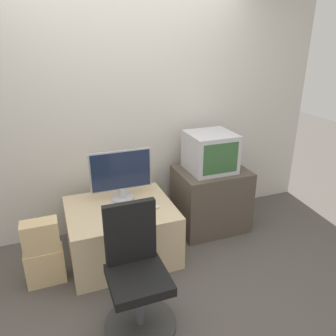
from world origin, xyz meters
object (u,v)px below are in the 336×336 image
object	(u,v)px
main_monitor	(121,175)
office_chair	(137,280)
crt_tv	(210,152)
mouse	(157,207)
cardboard_box_lower	(46,266)
keyboard	(133,211)

from	to	relation	value
main_monitor	office_chair	xyz separation A→B (m)	(-0.14, -0.99, -0.39)
crt_tv	mouse	bearing A→B (deg)	-154.86
crt_tv	cardboard_box_lower	size ratio (longest dim) A/B	1.43
crt_tv	office_chair	world-z (taller)	crt_tv
mouse	office_chair	xyz separation A→B (m)	(-0.39, -0.68, -0.16)
keyboard	crt_tv	distance (m)	1.02
crt_tv	cardboard_box_lower	world-z (taller)	crt_tv
crt_tv	cardboard_box_lower	xyz separation A→B (m)	(-1.71, -0.32, -0.72)
office_chair	cardboard_box_lower	distance (m)	0.96
main_monitor	keyboard	size ratio (longest dim) A/B	1.81
cardboard_box_lower	keyboard	bearing A→B (deg)	1.23
mouse	cardboard_box_lower	world-z (taller)	mouse
keyboard	cardboard_box_lower	bearing A→B (deg)	-178.77
keyboard	office_chair	size ratio (longest dim) A/B	0.35
cardboard_box_lower	office_chair	bearing A→B (deg)	-48.14
keyboard	office_chair	world-z (taller)	office_chair
office_chair	cardboard_box_lower	xyz separation A→B (m)	(-0.62, 0.69, -0.22)
keyboard	crt_tv	size ratio (longest dim) A/B	0.70
keyboard	mouse	world-z (taller)	mouse
keyboard	mouse	size ratio (longest dim) A/B	6.13
mouse	crt_tv	size ratio (longest dim) A/B	0.11
crt_tv	main_monitor	bearing A→B (deg)	-178.60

